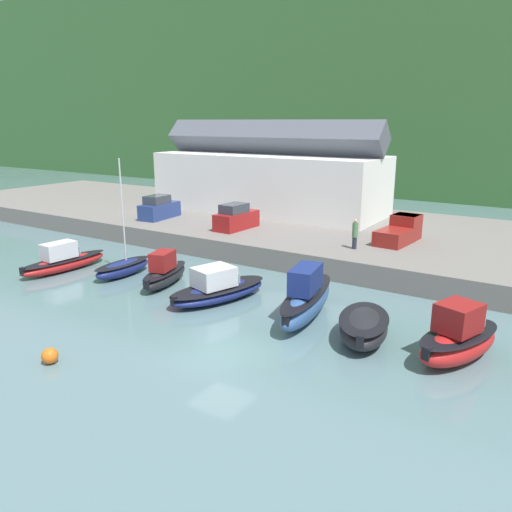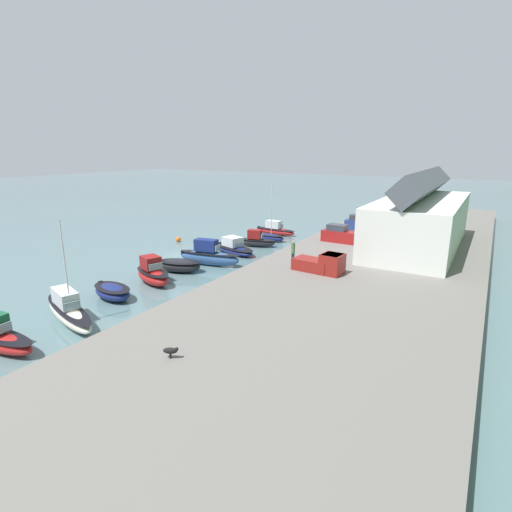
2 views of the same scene
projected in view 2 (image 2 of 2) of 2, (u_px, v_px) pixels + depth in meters
name	position (u px, v px, depth m)	size (l,w,h in m)	color
ground_plane	(178.00, 255.00, 49.17)	(320.00, 320.00, 0.00)	slate
quay_promenade	(361.00, 279.00, 37.72)	(101.23, 20.76, 1.57)	slate
harbor_clubhouse	(420.00, 219.00, 46.05)	(23.13, 8.43, 8.88)	white
moored_boat_0	(275.00, 230.00, 61.06)	(2.09, 6.76, 2.11)	red
moored_boat_1	(269.00, 237.00, 56.68)	(1.64, 4.69, 7.97)	navy
moored_boat_2	(256.00, 241.00, 53.45)	(2.86, 5.36, 2.27)	black
moored_boat_3	(234.00, 248.00, 49.86)	(4.34, 7.02, 2.09)	navy
moored_boat_4	(209.00, 256.00, 44.85)	(2.94, 7.55, 2.95)	#33568E
moored_boat_5	(179.00, 265.00, 42.47)	(3.62, 5.20, 1.35)	black
moored_boat_6	(152.00, 274.00, 38.69)	(3.72, 5.61, 2.71)	red
moored_boat_7	(112.00, 292.00, 34.78)	(3.19, 4.85, 1.25)	navy
moored_boat_8	(68.00, 310.00, 30.14)	(4.19, 8.62, 7.93)	white
parked_car_1	(339.00, 235.00, 49.21)	(1.99, 4.28, 2.16)	maroon
parked_car_2	(360.00, 224.00, 56.41)	(2.18, 4.35, 2.16)	navy
pickup_truck_0	(322.00, 264.00, 37.03)	(2.39, 4.89, 1.90)	maroon
person_on_quay	(293.00, 251.00, 40.62)	(0.40, 0.40, 2.14)	#232838
dog_on_quay	(171.00, 351.00, 21.82)	(0.61, 0.86, 0.68)	black
mooring_buoy_0	(178.00, 239.00, 56.26)	(0.72, 0.72, 0.72)	orange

